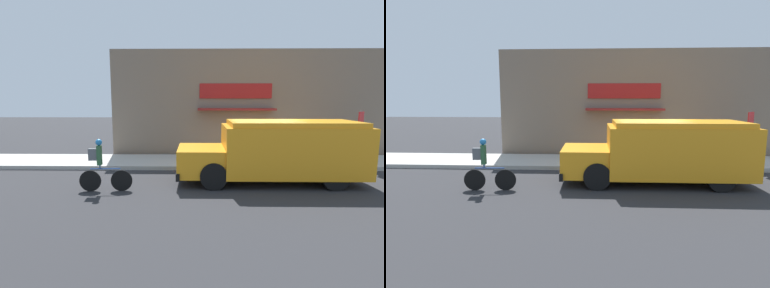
{
  "view_description": "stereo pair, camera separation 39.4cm",
  "coord_description": "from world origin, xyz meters",
  "views": [
    {
      "loc": [
        -2.67,
        -11.66,
        2.82
      ],
      "look_at": [
        -2.86,
        -0.2,
        1.1
      ],
      "focal_mm": 28.0,
      "sensor_mm": 36.0,
      "label": 1
    },
    {
      "loc": [
        -2.28,
        -11.65,
        2.82
      ],
      "look_at": [
        -2.86,
        -0.2,
        1.1
      ],
      "focal_mm": 28.0,
      "sensor_mm": 36.0,
      "label": 2
    }
  ],
  "objects": [
    {
      "name": "ground_plane",
      "position": [
        0.0,
        0.0,
        0.0
      ],
      "size": [
        70.0,
        70.0,
        0.0
      ],
      "primitive_type": "plane",
      "color": "#2B2B2D"
    },
    {
      "name": "sidewalk",
      "position": [
        0.0,
        1.31,
        0.08
      ],
      "size": [
        28.0,
        2.62,
        0.16
      ],
      "color": "#ADAAA3",
      "rests_on": "ground_plane"
    },
    {
      "name": "storefront",
      "position": [
        -0.03,
        2.99,
        2.59
      ],
      "size": [
        13.64,
        0.94,
        5.17
      ],
      "color": "#756656",
      "rests_on": "ground_plane"
    },
    {
      "name": "school_bus",
      "position": [
        0.09,
        -1.61,
        1.1
      ],
      "size": [
        6.14,
        2.65,
        2.1
      ],
      "rotation": [
        0.0,
        0.0,
        0.0
      ],
      "color": "orange",
      "rests_on": "ground_plane"
    },
    {
      "name": "cyclist",
      "position": [
        -5.59,
        -2.76,
        0.78
      ],
      "size": [
        1.62,
        0.21,
        1.63
      ],
      "rotation": [
        0.0,
        0.0,
        0.06
      ],
      "color": "black",
      "rests_on": "ground_plane"
    },
    {
      "name": "stop_sign_post",
      "position": [
        3.93,
        0.51,
        1.64
      ],
      "size": [
        0.45,
        0.45,
        2.21
      ],
      "color": "slate",
      "rests_on": "sidewalk"
    }
  ]
}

